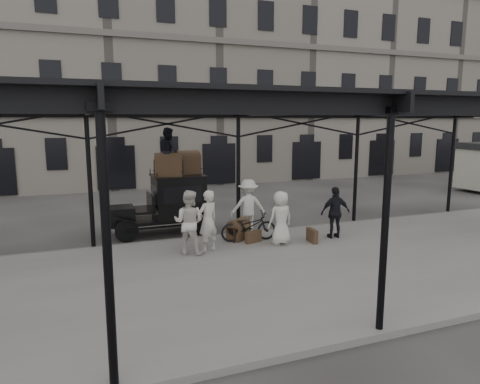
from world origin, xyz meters
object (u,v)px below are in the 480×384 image
object	(u,v)px
taxi	(170,201)
steamer_trunk_platform	(238,231)
porter_official	(335,212)
porter_left	(208,221)
steamer_trunk_roof_near	(168,166)
bicycle	(249,226)

from	to	relation	value
taxi	steamer_trunk_platform	bearing A→B (deg)	-49.40
porter_official	taxi	bearing A→B (deg)	-24.43
steamer_trunk_platform	taxi	bearing A→B (deg)	93.15
porter_left	porter_official	xyz separation A→B (m)	(4.54, -0.09, -0.07)
porter_official	steamer_trunk_platform	xyz separation A→B (m)	(-3.18, 1.03, -0.59)
steamer_trunk_roof_near	steamer_trunk_platform	world-z (taller)	steamer_trunk_roof_near
porter_official	bicycle	world-z (taller)	porter_official
porter_left	steamer_trunk_platform	bearing A→B (deg)	-167.87
taxi	bicycle	size ratio (longest dim) A/B	1.92
porter_left	bicycle	bearing A→B (deg)	178.93
porter_left	bicycle	xyz separation A→B (m)	(1.61, 0.63, -0.46)
bicycle	steamer_trunk_roof_near	xyz separation A→B (m)	(-2.21, 2.25, 1.88)
steamer_trunk_roof_near	bicycle	bearing A→B (deg)	-33.45
porter_left	steamer_trunk_platform	distance (m)	1.78
taxi	steamer_trunk_roof_near	bearing A→B (deg)	-108.07
bicycle	steamer_trunk_roof_near	world-z (taller)	steamer_trunk_roof_near
steamer_trunk_roof_near	steamer_trunk_platform	bearing A→B (deg)	-32.74
porter_official	steamer_trunk_platform	size ratio (longest dim) A/B	2.20
porter_left	steamer_trunk_roof_near	world-z (taller)	steamer_trunk_roof_near
porter_official	steamer_trunk_roof_near	world-z (taller)	steamer_trunk_roof_near
steamer_trunk_roof_near	taxi	bearing A→B (deg)	83.95
taxi	porter_left	distance (m)	3.17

